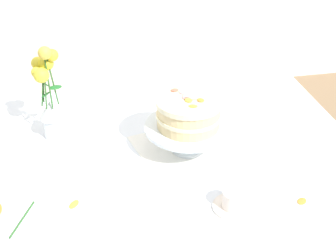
{
  "coord_description": "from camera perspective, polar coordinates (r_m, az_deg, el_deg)",
  "views": [
    {
      "loc": [
        -0.21,
        -1.3,
        1.66
      ],
      "look_at": [
        0.04,
        -0.01,
        0.86
      ],
      "focal_mm": 50.46,
      "sensor_mm": 36.0,
      "label": 1
    }
  ],
  "objects": [
    {
      "name": "dining_table",
      "position": [
        1.64,
        -1.37,
        -6.78
      ],
      "size": [
        1.4,
        1.0,
        0.74
      ],
      "color": "white",
      "rests_on": "ground"
    },
    {
      "name": "linen_napkin",
      "position": [
        1.61,
        2.38,
        -3.63
      ],
      "size": [
        0.39,
        0.39,
        0.0
      ],
      "primitive_type": "cube",
      "rotation": [
        0.0,
        0.0,
        0.24
      ],
      "color": "white",
      "rests_on": "dining_table"
    },
    {
      "name": "cake_stand",
      "position": [
        1.57,
        2.44,
        -1.17
      ],
      "size": [
        0.29,
        0.29,
        0.1
      ],
      "color": "silver",
      "rests_on": "linen_napkin"
    },
    {
      "name": "layer_cake",
      "position": [
        1.53,
        2.5,
        0.96
      ],
      "size": [
        0.22,
        0.22,
        0.11
      ],
      "color": "beige",
      "rests_on": "cake_stand"
    },
    {
      "name": "flower_vase",
      "position": [
        1.65,
        -14.14,
        2.54
      ],
      "size": [
        0.09,
        0.1,
        0.35
      ],
      "color": "silver",
      "rests_on": "dining_table"
    },
    {
      "name": "teacup",
      "position": [
        1.38,
        8.01,
        -9.69
      ],
      "size": [
        0.12,
        0.12,
        0.06
      ],
      "color": "silver",
      "rests_on": "dining_table"
    },
    {
      "name": "loose_petal_1",
      "position": [
        1.45,
        15.86,
        -9.41
      ],
      "size": [
        0.04,
        0.04,
        0.0
      ],
      "primitive_type": "ellipsoid",
      "rotation": [
        0.0,
        0.0,
        0.71
      ],
      "color": "orange",
      "rests_on": "dining_table"
    },
    {
      "name": "loose_petal_2",
      "position": [
        1.42,
        -11.29,
        -9.94
      ],
      "size": [
        0.04,
        0.05,
        0.0
      ],
      "primitive_type": "ellipsoid",
      "rotation": [
        0.0,
        0.0,
        4.16
      ],
      "color": "yellow",
      "rests_on": "dining_table"
    }
  ]
}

